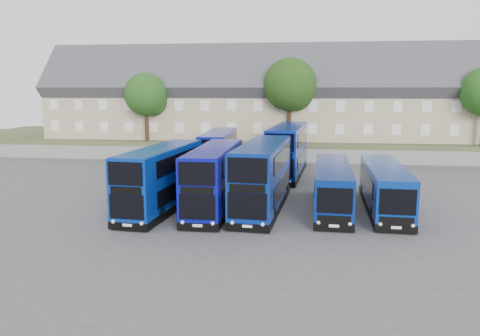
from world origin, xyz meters
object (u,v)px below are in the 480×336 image
Objects in this scene: tree_west at (147,96)px; dd_front_left at (162,180)px; tree_mid at (291,87)px; coach_east_a at (332,188)px; dd_front_mid at (214,180)px.

dd_front_left is at bearing -70.08° from tree_west.
tree_mid reaches higher than tree_west.
dd_front_mid is at bearing -169.48° from coach_east_a.
dd_front_left is 1.01× the size of dd_front_mid.
coach_east_a is at bearing 13.37° from dd_front_left.
tree_mid is (7.96, 22.70, 6.07)m from dd_front_left.
dd_front_mid is 0.96× the size of coach_east_a.
tree_west is (-11.46, 21.76, 5.05)m from dd_front_mid.
dd_front_left is 0.97× the size of coach_east_a.
coach_east_a is 28.73m from tree_west.
tree_mid reaches higher than dd_front_left.
dd_front_left is at bearing -172.14° from dd_front_mid.
dd_front_left is at bearing -109.32° from tree_mid.
tree_mid is at bearing 1.79° from tree_west.
dd_front_mid is 23.51m from tree_mid.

